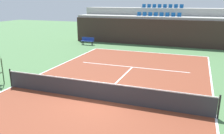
{
  "coord_description": "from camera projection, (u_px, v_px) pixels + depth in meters",
  "views": [
    {
      "loc": [
        4.37,
        -9.87,
        4.82
      ],
      "look_at": [
        -0.01,
        2.0,
        1.2
      ],
      "focal_mm": 37.25,
      "sensor_mm": 36.0,
      "label": 1
    }
  ],
  "objects": [
    {
      "name": "court_surface",
      "position": [
        98.0,
        100.0,
        11.68
      ],
      "size": [
        11.0,
        24.0,
        0.01
      ],
      "primitive_type": "cube",
      "color": "brown",
      "rests_on": "ground_plane"
    },
    {
      "name": "stands_tier_upper",
      "position": [
        161.0,
        24.0,
        28.78
      ],
      "size": [
        19.21,
        2.4,
        3.98
      ],
      "primitive_type": "cube",
      "color": "#9E9E99",
      "rests_on": "ground_plane"
    },
    {
      "name": "back_wall",
      "position": [
        155.0,
        33.0,
        25.55
      ],
      "size": [
        19.21,
        0.3,
        2.86
      ],
      "primitive_type": "cube",
      "color": "#33231E",
      "rests_on": "ground_plane"
    },
    {
      "name": "tennis_net",
      "position": [
        98.0,
        91.0,
        11.55
      ],
      "size": [
        11.08,
        0.08,
        1.07
      ],
      "color": "black",
      "rests_on": "court_surface"
    },
    {
      "name": "seating_row_lower",
      "position": [
        158.0,
        15.0,
        26.35
      ],
      "size": [
        4.99,
        0.44,
        0.44
      ],
      "color": "#145193",
      "rests_on": "stands_tier_lower"
    },
    {
      "name": "ground_plane",
      "position": [
        98.0,
        100.0,
        11.69
      ],
      "size": [
        80.0,
        80.0,
        0.0
      ],
      "primitive_type": "plane",
      "color": "#477042"
    },
    {
      "name": "stands_tier_lower",
      "position": [
        158.0,
        30.0,
        26.73
      ],
      "size": [
        19.21,
        2.4,
        3.12
      ],
      "primitive_type": "cube",
      "color": "#9E9E99",
      "rests_on": "ground_plane"
    },
    {
      "name": "centre_service_line",
      "position": [
        119.0,
        80.0,
        14.57
      ],
      "size": [
        0.1,
        6.4,
        0.0
      ],
      "primitive_type": "cube",
      "color": "white",
      "rests_on": "court_surface"
    },
    {
      "name": "sideline_left",
      "position": [
        12.0,
        87.0,
        13.49
      ],
      "size": [
        0.1,
        24.0,
        0.0
      ],
      "primitive_type": "cube",
      "color": "white",
      "rests_on": "court_surface"
    },
    {
      "name": "seating_row_upper",
      "position": [
        162.0,
        7.0,
        28.28
      ],
      "size": [
        4.99,
        0.44,
        0.44
      ],
      "color": "#145193",
      "rests_on": "stands_tier_upper"
    },
    {
      "name": "player_bench",
      "position": [
        88.0,
        40.0,
        26.17
      ],
      "size": [
        1.5,
        0.4,
        0.85
      ],
      "color": "navy",
      "rests_on": "ground_plane"
    },
    {
      "name": "baseline_far",
      "position": [
        148.0,
        52.0,
        22.46
      ],
      "size": [
        11.0,
        0.1,
        0.0
      ],
      "primitive_type": "cube",
      "color": "white",
      "rests_on": "court_surface"
    },
    {
      "name": "service_line_far",
      "position": [
        132.0,
        67.0,
        17.46
      ],
      "size": [
        8.26,
        0.1,
        0.0
      ],
      "primitive_type": "cube",
      "color": "white",
      "rests_on": "court_surface"
    },
    {
      "name": "sideline_right",
      "position": [
        216.0,
        118.0,
        9.87
      ],
      "size": [
        0.1,
        24.0,
        0.0
      ],
      "primitive_type": "cube",
      "color": "white",
      "rests_on": "court_surface"
    }
  ]
}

